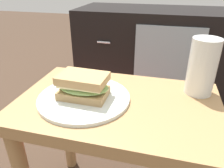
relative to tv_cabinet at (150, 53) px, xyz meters
The scene contains 6 objects.
side_table 0.95m from the tv_cabinet, 90.51° to the right, with size 0.56×0.36×0.46m.
tv_cabinet is the anchor object (origin of this frame).
area_rug 0.58m from the tv_cabinet, 127.42° to the right, with size 0.98×0.64×0.01m.
plate 0.99m from the tv_cabinet, 95.99° to the right, with size 0.26×0.26×0.01m, color silver.
sandwich_front 0.99m from the tv_cabinet, 95.99° to the right, with size 0.14×0.09×0.07m.
beer_glass 0.90m from the tv_cabinet, 76.02° to the right, with size 0.08×0.08×0.16m.
Camera 1 is at (0.11, -0.50, 0.77)m, focal length 34.67 mm.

